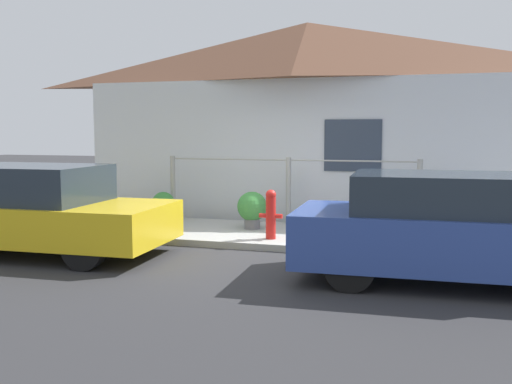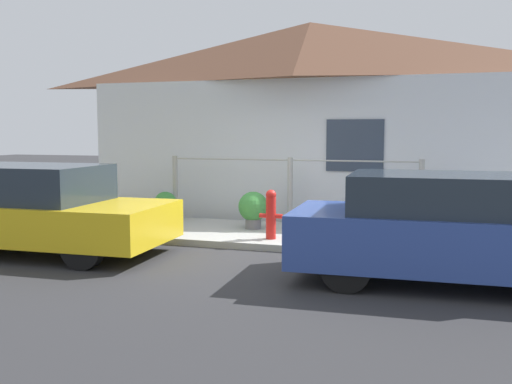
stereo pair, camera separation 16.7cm
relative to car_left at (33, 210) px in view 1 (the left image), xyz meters
name	(u,v)px [view 1 (the left image)]	position (x,y,z in m)	size (l,w,h in m)	color
ground_plane	(258,251)	(3.27, 1.15, -0.68)	(60.00, 60.00, 0.00)	#2D2D30
sidewalk	(276,235)	(3.27, 2.25, -0.62)	(24.00, 2.21, 0.11)	#9E9E99
house	(306,63)	(3.27, 4.76, 2.64)	(9.49, 2.23, 4.18)	silver
fence	(288,188)	(3.27, 3.21, 0.13)	(4.90, 0.10, 1.27)	#999993
car_left	(33,210)	(0.00, 0.00, 0.00)	(4.18, 1.89, 1.36)	gold
car_right	(452,229)	(6.09, 0.00, 0.00)	(3.96, 1.77, 1.36)	#2D4793
fire_hydrant	(271,213)	(3.35, 1.62, -0.14)	(0.39, 0.17, 0.81)	red
potted_plant_near_hydrant	(252,208)	(2.77, 2.47, -0.19)	(0.54, 0.54, 0.68)	slate
potted_plant_by_fence	(163,204)	(0.84, 2.81, -0.23)	(0.44, 0.44, 0.58)	slate
potted_plant_corner	(399,216)	(5.36, 2.50, -0.23)	(0.42, 0.42, 0.57)	slate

